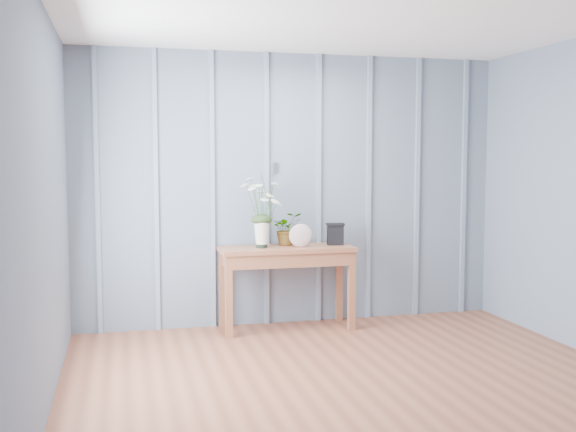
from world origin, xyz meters
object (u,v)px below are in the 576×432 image
object	(u,v)px
daisy_vase	(262,202)
felt_disc_vessel	(301,236)
sideboard	(287,259)
carved_box	(335,234)

from	to	relation	value
daisy_vase	felt_disc_vessel	xyz separation A→B (m)	(0.34, -0.06, -0.30)
sideboard	felt_disc_vessel	world-z (taller)	felt_disc_vessel
sideboard	carved_box	xyz separation A→B (m)	(0.46, 0.02, 0.22)
daisy_vase	felt_disc_vessel	bearing A→B (deg)	-9.72
sideboard	daisy_vase	xyz separation A→B (m)	(-0.23, -0.01, 0.52)
sideboard	felt_disc_vessel	bearing A→B (deg)	-33.12
sideboard	daisy_vase	bearing A→B (deg)	-176.46
sideboard	carved_box	bearing A→B (deg)	2.34
carved_box	daisy_vase	bearing A→B (deg)	-177.26
daisy_vase	carved_box	xyz separation A→B (m)	(0.69, 0.03, -0.30)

